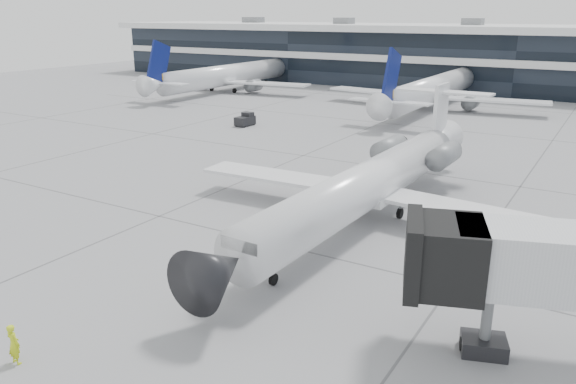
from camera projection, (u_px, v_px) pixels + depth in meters
The scene contains 8 objects.
ground at pixel (283, 246), 33.52m from camera, with size 220.00×220.00×0.00m, color gray.
terminal at pixel (526, 62), 98.90m from camera, with size 170.00×22.00×10.00m, color black.
bg_jet_left at pixel (230, 91), 100.51m from camera, with size 32.00×40.00×9.60m, color white, non-canonical shape.
bg_jet_center at pixel (433, 108), 82.32m from camera, with size 32.00×40.00×9.60m, color white, non-canonical shape.
regional_jet at pixel (371, 182), 37.15m from camera, with size 26.79×33.37×7.71m.
ramp_worker at pixel (14, 344), 22.07m from camera, with size 0.63×0.41×1.72m, color #CCE317.
traffic_cone at pixel (362, 195), 42.06m from camera, with size 0.42×0.42×0.56m.
far_tug at pixel (245, 120), 69.08m from camera, with size 1.65×2.61×1.61m.
Camera 1 is at (16.20, -26.36, 13.29)m, focal length 35.00 mm.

